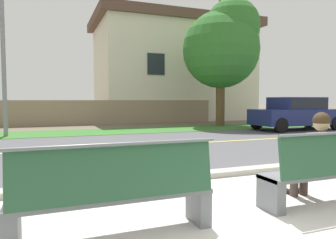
{
  "coord_description": "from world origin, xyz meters",
  "views": [
    {
      "loc": [
        -2.07,
        -2.6,
        1.42
      ],
      "look_at": [
        0.27,
        3.53,
        1.0
      ],
      "focal_mm": 33.13,
      "sensor_mm": 36.0,
      "label": 1
    }
  ],
  "objects_px": {
    "streetlamp": "(3,37)",
    "bench_right": "(333,170)",
    "bench_left": "(116,194)",
    "seated_person_grey": "(315,154)",
    "car_navy_far": "(296,112)",
    "shade_tree_left": "(224,44)"
  },
  "relations": [
    {
      "from": "car_navy_far",
      "to": "shade_tree_left",
      "type": "distance_m",
      "value": 5.15
    },
    {
      "from": "bench_left",
      "to": "seated_person_grey",
      "type": "relative_size",
      "value": 1.65
    },
    {
      "from": "streetlamp",
      "to": "bench_left",
      "type": "bearing_deg",
      "value": -78.11
    },
    {
      "from": "car_navy_far",
      "to": "seated_person_grey",
      "type": "bearing_deg",
      "value": -132.12
    },
    {
      "from": "bench_left",
      "to": "bench_right",
      "type": "height_order",
      "value": "same"
    },
    {
      "from": "bench_left",
      "to": "bench_right",
      "type": "bearing_deg",
      "value": 0.0
    },
    {
      "from": "bench_right",
      "to": "seated_person_grey",
      "type": "xyz_separation_m",
      "value": [
        -0.14,
        0.17,
        0.21
      ]
    },
    {
      "from": "bench_right",
      "to": "car_navy_far",
      "type": "bearing_deg",
      "value": 49.01
    },
    {
      "from": "bench_right",
      "to": "streetlamp",
      "type": "relative_size",
      "value": 0.31
    },
    {
      "from": "car_navy_far",
      "to": "shade_tree_left",
      "type": "relative_size",
      "value": 0.64
    },
    {
      "from": "bench_right",
      "to": "car_navy_far",
      "type": "distance_m",
      "value": 11.19
    },
    {
      "from": "bench_left",
      "to": "seated_person_grey",
      "type": "bearing_deg",
      "value": 3.54
    },
    {
      "from": "bench_right",
      "to": "car_navy_far",
      "type": "relative_size",
      "value": 0.48
    },
    {
      "from": "bench_right",
      "to": "shade_tree_left",
      "type": "distance_m",
      "value": 13.22
    },
    {
      "from": "bench_right",
      "to": "car_navy_far",
      "type": "xyz_separation_m",
      "value": [
        7.34,
        8.44,
        0.39
      ]
    },
    {
      "from": "bench_left",
      "to": "streetlamp",
      "type": "relative_size",
      "value": 0.31
    },
    {
      "from": "bench_left",
      "to": "bench_right",
      "type": "xyz_separation_m",
      "value": [
        2.94,
        0.0,
        0.0
      ]
    },
    {
      "from": "streetlamp",
      "to": "bench_right",
      "type": "bearing_deg",
      "value": -63.95
    },
    {
      "from": "bench_right",
      "to": "streetlamp",
      "type": "height_order",
      "value": "streetlamp"
    },
    {
      "from": "bench_left",
      "to": "seated_person_grey",
      "type": "height_order",
      "value": "seated_person_grey"
    },
    {
      "from": "streetlamp",
      "to": "car_navy_far",
      "type": "bearing_deg",
      "value": -9.64
    },
    {
      "from": "car_navy_far",
      "to": "streetlamp",
      "type": "xyz_separation_m",
      "value": [
        -12.5,
        2.12,
        2.99
      ]
    }
  ]
}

